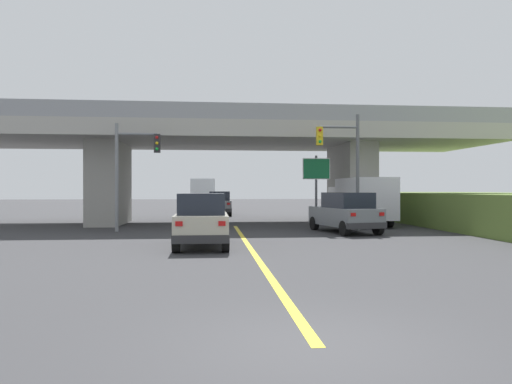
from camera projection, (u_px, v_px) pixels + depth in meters
ground at (233, 223)px, 30.73m from camera, size 160.00×160.00×0.00m
overpass_bridge at (233, 148)px, 30.71m from camera, size 33.10×9.47×6.92m
lane_divider_stripe at (251, 249)px, 17.40m from camera, size 0.20×21.92×0.01m
suv_lead at (202, 220)px, 18.00m from camera, size 1.95×4.55×2.02m
suv_crossing at (345, 212)px, 23.98m from camera, size 2.83×4.95×2.02m
box_truck at (361, 200)px, 29.18m from camera, size 2.33×6.98×2.85m
sedan_oncoming at (219, 203)px, 40.44m from camera, size 1.95×4.74×2.02m
traffic_signal_nearside at (345, 158)px, 25.05m from camera, size 2.30×0.36×6.12m
traffic_signal_farside at (131, 163)px, 24.61m from camera, size 2.30×0.36×5.58m
highway_sign at (316, 175)px, 28.10m from camera, size 1.63×0.17×4.17m
semi_truck_distant at (203, 195)px, 48.31m from camera, size 2.33×6.95×3.22m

